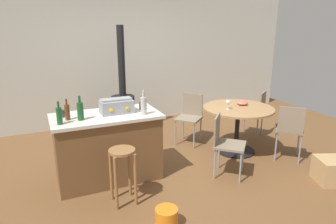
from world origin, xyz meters
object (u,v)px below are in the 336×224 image
at_px(bottle_0, 59,116).
at_px(cup_1, 142,106).
at_px(folding_chair_near, 225,141).
at_px(bottle_1, 80,111).
at_px(bottle_3, 144,105).
at_px(serving_bowl, 242,103).
at_px(bottle_2, 67,112).
at_px(cardboard_box, 334,171).
at_px(dining_table, 238,118).
at_px(cup_0, 63,113).
at_px(wine_glass, 228,103).
at_px(plastic_bucket, 167,218).
at_px(kitchen_island, 108,147).
at_px(folding_chair_right, 190,115).
at_px(wooden_stool, 123,166).
at_px(folding_chair_left, 255,110).
at_px(wood_stove, 123,107).
at_px(folding_chair_far, 290,128).
at_px(toolbox, 116,106).

xyz_separation_m(bottle_0, cup_1, (1.09, 0.22, -0.05)).
distance_m(folding_chair_near, bottle_1, 1.94).
relative_size(bottle_3, serving_bowl, 1.75).
relative_size(bottle_2, cardboard_box, 0.61).
relative_size(dining_table, cup_0, 9.94).
xyz_separation_m(bottle_2, cardboard_box, (3.17, -1.28, -0.84)).
relative_size(wine_glass, plastic_bucket, 0.60).
bearing_deg(kitchen_island, folding_chair_right, 24.18).
height_order(folding_chair_right, cardboard_box, folding_chair_right).
xyz_separation_m(wooden_stool, bottle_2, (-0.49, 0.62, 0.54)).
bearing_deg(serving_bowl, wooden_stool, -160.47).
bearing_deg(bottle_3, folding_chair_left, 15.94).
height_order(folding_chair_near, folding_chair_left, folding_chair_left).
bearing_deg(folding_chair_right, bottle_3, -141.81).
bearing_deg(folding_chair_near, cup_0, 161.57).
height_order(folding_chair_left, plastic_bucket, folding_chair_left).
bearing_deg(bottle_1, plastic_bucket, -61.69).
height_order(wood_stove, bottle_3, wood_stove).
distance_m(folding_chair_right, wood_stove, 1.34).
height_order(bottle_3, cup_0, bottle_3).
bearing_deg(bottle_1, serving_bowl, 5.46).
height_order(folding_chair_far, wood_stove, wood_stove).
relative_size(folding_chair_far, cup_1, 7.76).
distance_m(folding_chair_far, cardboard_box, 0.86).
bearing_deg(bottle_2, bottle_3, -10.05).
height_order(folding_chair_far, bottle_1, bottle_1).
xyz_separation_m(serving_bowl, cardboard_box, (0.43, -1.46, -0.63)).
relative_size(dining_table, toolbox, 2.69).
relative_size(folding_chair_far, bottle_3, 2.78).
bearing_deg(bottle_1, bottle_0, -163.46).
distance_m(folding_chair_left, folding_chair_right, 1.25).
xyz_separation_m(toolbox, cup_1, (0.36, 0.01, -0.04)).
bearing_deg(folding_chair_near, cardboard_box, -32.20).
distance_m(folding_chair_near, bottle_0, 2.16).
bearing_deg(wine_glass, kitchen_island, -179.13).
distance_m(folding_chair_right, cardboard_box, 2.33).
xyz_separation_m(kitchen_island, serving_bowl, (2.27, 0.15, 0.34)).
bearing_deg(cup_0, bottle_2, -74.20).
height_order(toolbox, cardboard_box, toolbox).
relative_size(wooden_stool, bottle_2, 2.53).
relative_size(serving_bowl, plastic_bucket, 0.75).
xyz_separation_m(wooden_stool, wood_stove, (0.68, 2.36, 0.03)).
bearing_deg(wooden_stool, cup_0, 124.75).
distance_m(wine_glass, plastic_bucket, 2.20).
height_order(folding_chair_near, cup_0, cup_0).
distance_m(cup_0, cup_1, 1.03).
bearing_deg(toolbox, bottle_1, -164.49).
relative_size(kitchen_island, wood_stove, 0.69).
bearing_deg(kitchen_island, serving_bowl, 3.74).
xyz_separation_m(folding_chair_left, serving_bowl, (-0.58, -0.34, 0.28)).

